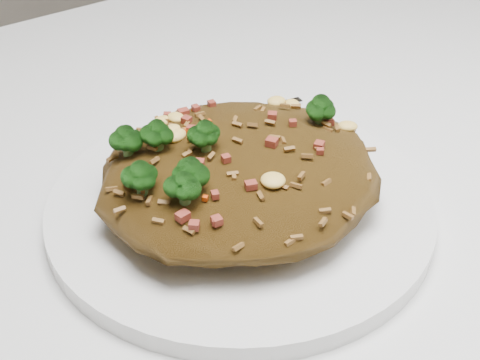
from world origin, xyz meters
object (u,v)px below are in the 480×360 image
Objects in this scene: dining_table at (198,289)px; fork at (225,119)px; plate at (240,205)px; fried_rice at (238,164)px.

fork reaches higher than dining_table.
plate is 0.11m from fork.
dining_table is 0.14m from fork.
fried_rice reaches higher than plate.
fork is (0.07, 0.06, 0.11)m from dining_table.
plate is 1.37× the size of fried_rice.
fried_rice reaches higher than fork.
fried_rice is (-0.00, 0.00, 0.04)m from plate.
dining_table is 6.07× the size of fried_rice.
plate is (0.02, -0.03, 0.10)m from dining_table.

